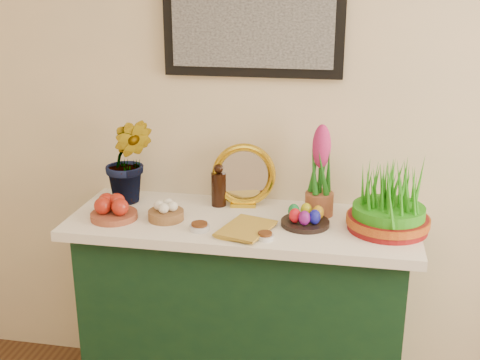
# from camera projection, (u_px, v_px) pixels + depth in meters

# --- Properties ---
(room) EXTENTS (4.50, 4.54, 2.72)m
(room) POSITION_uv_depth(u_px,v_px,m) (413.00, 172.00, 0.34)
(room) COLOR brown
(room) RESTS_ON ground
(sideboard) EXTENTS (1.30, 0.45, 0.85)m
(sideboard) POSITION_uv_depth(u_px,v_px,m) (242.00, 318.00, 2.59)
(sideboard) COLOR #12341A
(sideboard) RESTS_ON ground
(tablecloth) EXTENTS (1.40, 0.55, 0.04)m
(tablecloth) POSITION_uv_depth(u_px,v_px,m) (242.00, 223.00, 2.45)
(tablecloth) COLOR white
(tablecloth) RESTS_ON sideboard
(hyacinth_green) EXTENTS (0.28, 0.24, 0.50)m
(hyacinth_green) POSITION_uv_depth(u_px,v_px,m) (128.00, 147.00, 2.55)
(hyacinth_green) COLOR #1C6A19
(hyacinth_green) RESTS_ON tablecloth
(apple_bowl) EXTENTS (0.24, 0.24, 0.10)m
(apple_bowl) POSITION_uv_depth(u_px,v_px,m) (114.00, 209.00, 2.43)
(apple_bowl) COLOR brown
(apple_bowl) RESTS_ON tablecloth
(garlic_basket) EXTENTS (0.15, 0.15, 0.08)m
(garlic_basket) POSITION_uv_depth(u_px,v_px,m) (166.00, 212.00, 2.42)
(garlic_basket) COLOR #8D5D39
(garlic_basket) RESTS_ON tablecloth
(vinegar_cruet) EXTENTS (0.06, 0.06, 0.19)m
(vinegar_cruet) POSITION_uv_depth(u_px,v_px,m) (219.00, 187.00, 2.56)
(vinegar_cruet) COLOR black
(vinegar_cruet) RESTS_ON tablecloth
(mirror) EXTENTS (0.28, 0.10, 0.27)m
(mirror) POSITION_uv_depth(u_px,v_px,m) (244.00, 176.00, 2.55)
(mirror) COLOR gold
(mirror) RESTS_ON tablecloth
(book) EXTENTS (0.21, 0.26, 0.03)m
(book) POSITION_uv_depth(u_px,v_px,m) (227.00, 224.00, 2.34)
(book) COLOR gold
(book) RESTS_ON tablecloth
(spice_dish_left) EXTENTS (0.08, 0.08, 0.03)m
(spice_dish_left) POSITION_uv_depth(u_px,v_px,m) (199.00, 227.00, 2.32)
(spice_dish_left) COLOR silver
(spice_dish_left) RESTS_ON tablecloth
(spice_dish_right) EXTENTS (0.07, 0.07, 0.03)m
(spice_dish_right) POSITION_uv_depth(u_px,v_px,m) (265.00, 236.00, 2.24)
(spice_dish_right) COLOR silver
(spice_dish_right) RESTS_ON tablecloth
(egg_plate) EXTENTS (0.19, 0.19, 0.08)m
(egg_plate) POSITION_uv_depth(u_px,v_px,m) (305.00, 218.00, 2.36)
(egg_plate) COLOR black
(egg_plate) RESTS_ON tablecloth
(hyacinth_pink) EXTENTS (0.12, 0.12, 0.38)m
(hyacinth_pink) POSITION_uv_depth(u_px,v_px,m) (320.00, 175.00, 2.43)
(hyacinth_pink) COLOR #9D5536
(hyacinth_pink) RESTS_ON tablecloth
(wheatgrass_sabzeh) EXTENTS (0.32, 0.32, 0.26)m
(wheatgrass_sabzeh) POSITION_uv_depth(u_px,v_px,m) (389.00, 202.00, 2.30)
(wheatgrass_sabzeh) COLOR maroon
(wheatgrass_sabzeh) RESTS_ON tablecloth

